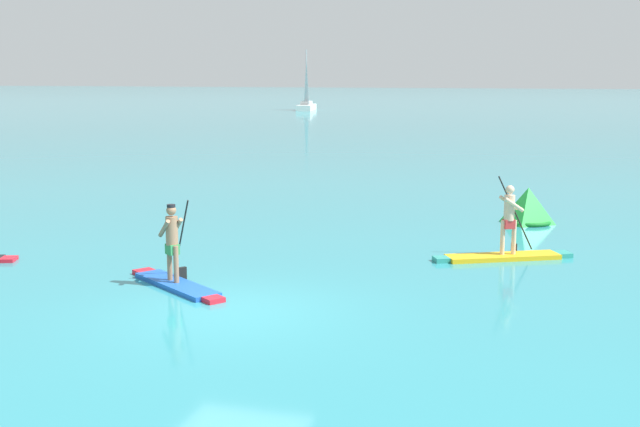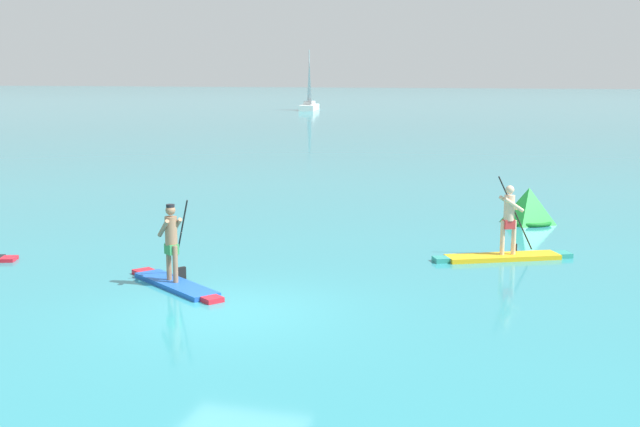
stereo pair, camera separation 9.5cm
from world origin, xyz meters
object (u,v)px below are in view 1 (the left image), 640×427
(sailboat_left_horizon, at_px, (306,103))
(paddleboarder_far_right, at_px, (505,245))
(paddleboarder_mid_center, at_px, (175,269))
(race_marker_buoy, at_px, (528,208))

(sailboat_left_horizon, bearing_deg, paddleboarder_far_right, -168.72)
(paddleboarder_mid_center, bearing_deg, race_marker_buoy, -89.92)
(paddleboarder_far_right, height_order, race_marker_buoy, paddleboarder_far_right)
(paddleboarder_far_right, relative_size, sailboat_left_horizon, 0.47)
(paddleboarder_mid_center, bearing_deg, paddleboarder_far_right, -109.54)
(race_marker_buoy, bearing_deg, paddleboarder_mid_center, -124.92)
(sailboat_left_horizon, bearing_deg, paddleboarder_mid_center, -174.16)
(paddleboarder_far_right, height_order, sailboat_left_horizon, sailboat_left_horizon)
(paddleboarder_mid_center, height_order, race_marker_buoy, paddleboarder_mid_center)
(paddleboarder_mid_center, distance_m, sailboat_left_horizon, 82.20)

